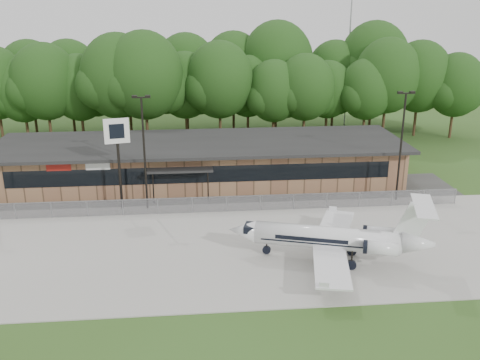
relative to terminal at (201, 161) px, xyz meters
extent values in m
plane|color=#324E1B|center=(0.00, -23.94, -2.18)|extent=(160.00, 160.00, 0.00)
cube|color=#9E9B93|center=(0.00, -15.94, -2.14)|extent=(64.00, 18.00, 0.08)
cube|color=#383835|center=(0.00, -4.44, -2.15)|extent=(50.00, 9.00, 0.06)
cube|color=#906848|center=(0.00, 0.06, -0.18)|extent=(40.00, 10.00, 4.00)
cube|color=black|center=(0.00, -4.96, 0.12)|extent=(36.00, 0.08, 1.60)
cube|color=black|center=(0.00, -0.44, 1.97)|extent=(41.00, 11.50, 0.30)
cube|color=black|center=(-2.00, -5.54, 0.82)|extent=(6.00, 1.60, 0.20)
cube|color=maroon|center=(-13.00, -4.99, 1.22)|extent=(2.20, 0.06, 0.70)
cube|color=silver|center=(-9.50, -4.99, 1.22)|extent=(2.20, 0.06, 0.70)
cube|color=gray|center=(0.00, -8.94, -1.43)|extent=(46.00, 0.03, 1.50)
cube|color=gray|center=(0.00, -8.94, -0.68)|extent=(46.00, 0.04, 0.04)
cylinder|color=gray|center=(22.00, 24.06, 10.32)|extent=(0.20, 0.20, 25.00)
cylinder|color=black|center=(-5.00, -7.44, 2.82)|extent=(0.18, 0.18, 10.00)
cube|color=black|center=(-5.00, -7.44, 7.87)|extent=(1.20, 0.12, 0.12)
cube|color=black|center=(-5.55, -7.44, 7.94)|extent=(0.45, 0.30, 0.22)
cube|color=black|center=(-4.45, -7.44, 7.94)|extent=(0.45, 0.30, 0.22)
cylinder|color=black|center=(18.00, -7.44, 2.82)|extent=(0.18, 0.18, 10.00)
cube|color=black|center=(18.00, -7.44, 7.87)|extent=(1.20, 0.12, 0.12)
cube|color=black|center=(17.45, -7.44, 7.94)|extent=(0.45, 0.30, 0.22)
cube|color=black|center=(18.55, -7.44, 7.94)|extent=(0.45, 0.30, 0.22)
cylinder|color=silver|center=(8.43, -18.85, -0.45)|extent=(10.21, 4.56, 1.63)
cone|color=silver|center=(2.60, -17.05, -0.45)|extent=(2.43, 2.16, 1.63)
cone|color=silver|center=(14.37, -20.68, -0.29)|extent=(2.62, 2.22, 1.63)
cube|color=silver|center=(7.93, -22.21, -0.90)|extent=(3.94, 6.50, 0.12)
cube|color=silver|center=(9.91, -15.79, -0.90)|extent=(3.94, 6.50, 0.12)
cylinder|color=silver|center=(11.56, -21.15, -0.29)|extent=(2.41, 1.54, 0.92)
cylinder|color=silver|center=(12.31, -18.72, -0.29)|extent=(2.41, 1.54, 0.92)
cube|color=silver|center=(13.88, -20.53, 1.18)|extent=(2.43, 0.87, 3.06)
cube|color=silver|center=(14.46, -20.71, 2.46)|extent=(2.64, 4.86, 0.10)
cube|color=black|center=(3.28, -17.26, -0.16)|extent=(1.33, 1.47, 0.51)
cube|color=black|center=(10.19, -19.39, -1.82)|extent=(1.50, 2.57, 0.71)
cylinder|color=black|center=(4.35, -17.59, -1.82)|extent=(0.76, 0.76, 0.22)
cylinder|color=black|center=(-7.27, -7.14, 1.74)|extent=(0.28, 0.28, 7.84)
cube|color=silver|center=(-7.27, -7.14, 4.98)|extent=(2.16, 0.69, 2.16)
cube|color=black|center=(-7.24, -7.26, 4.98)|extent=(1.25, 0.30, 1.27)
camera|label=1|loc=(-0.91, -52.69, 15.56)|focal=40.00mm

